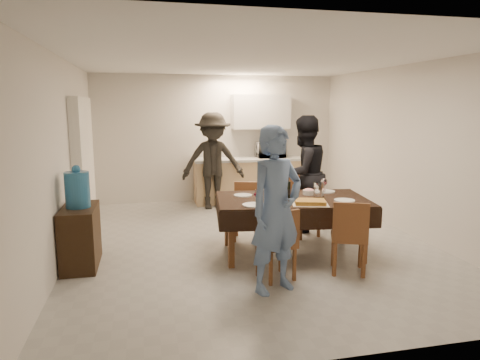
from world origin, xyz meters
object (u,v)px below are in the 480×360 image
Objects in this scene: dining_table at (292,201)px; microwave at (271,150)px; console at (80,237)px; water_jug at (77,190)px; person_near at (276,210)px; water_pitcher at (319,190)px; wine_bottle at (288,186)px; person_far at (303,174)px; person_kitchen at (213,161)px; savoury_tart at (310,202)px.

microwave is at bearing 86.06° from dining_table.
console is 0.59m from water_jug.
dining_table is 1.20m from person_near.
water_jug reaches higher than water_pitcher.
water_pitcher is (0.40, -0.10, -0.05)m from wine_bottle.
dining_table is at bearing 40.43° from person_near.
water_pitcher is (3.04, -0.19, 0.49)m from console.
wine_bottle is 0.17× the size of person_far.
console is at bearing -127.73° from person_kitchen.
microwave is (3.36, 3.14, 0.69)m from console.
microwave is (0.72, 3.23, 0.15)m from wine_bottle.
water_jug is at bearing 128.96° from person_near.
person_far is (3.24, 0.91, -0.05)m from water_jug.
water_pitcher is (3.04, -0.19, -0.10)m from water_jug.
person_kitchen reaches higher than person_near.
dining_table is 2.90m from person_kitchen.
person_near reaches higher than microwave.
dining_table is 4.80× the size of water_jug.
water_jug is at bearing -6.09° from person_far.
person_kitchen is at bearing 19.35° from microwave.
wine_bottle reaches higher than dining_table.
wine_bottle is 0.55× the size of microwave.
person_kitchen is at bearing 102.50° from savoury_tart.
wine_bottle is 0.18× the size of person_near.
wine_bottle is 1.17m from person_far.
person_kitchen reaches higher than console.
console is 4.65m from microwave.
microwave is at bearing 43.04° from water_jug.
dining_table is 0.38m from water_pitcher.
console is 0.44× the size of person_kitchen.
water_pitcher is at bearing -0.54° from dining_table.
person_far reaches higher than water_pitcher.
microwave is (3.36, 3.14, 0.10)m from water_jug.
wine_bottle reaches higher than water_pitcher.
console is 3.44m from person_kitchen.
person_far reaches higher than console.
savoury_tart is 0.94m from person_near.
dining_table is 1.20m from person_far.
person_near is at bearing -110.06° from dining_table.
savoury_tart is at bearing 50.82° from person_far.
person_kitchen is (-1.28, -0.45, -0.14)m from microwave.
water_jug reaches higher than wine_bottle.
person_near is at bearing -89.09° from person_kitchen.
person_near is at bearing 40.64° from person_far.
person_kitchen is (2.08, 2.69, -0.04)m from water_jug.
water_pitcher is at bearing 84.52° from microwave.
wine_bottle is at bearing -78.58° from person_kitchen.
dining_table is 3.37m from microwave.
person_near is (-0.90, -1.00, 0.02)m from water_pitcher.
microwave is 0.31× the size of person_far.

